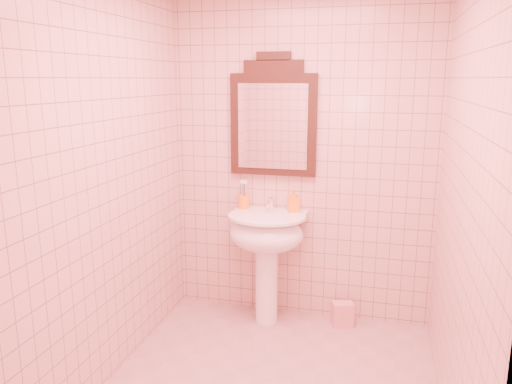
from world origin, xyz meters
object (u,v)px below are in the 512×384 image
(pedestal_sink, at_px, (267,241))
(soap_dispenser, at_px, (293,200))
(mirror, at_px, (273,119))
(towel, at_px, (342,314))
(toothbrush_cup, at_px, (244,201))

(pedestal_sink, bearing_deg, soap_dispenser, 39.69)
(mirror, height_order, soap_dispenser, mirror)
(pedestal_sink, xyz_separation_m, towel, (0.58, 0.08, -0.57))
(towel, bearing_deg, toothbrush_cup, 175.00)
(toothbrush_cup, height_order, soap_dispenser, toothbrush_cup)
(pedestal_sink, xyz_separation_m, toothbrush_cup, (-0.22, 0.15, 0.26))
(mirror, xyz_separation_m, towel, (0.58, -0.12, -1.46))
(mirror, height_order, toothbrush_cup, mirror)
(pedestal_sink, relative_size, towel, 4.61)
(pedestal_sink, relative_size, soap_dispenser, 4.79)
(toothbrush_cup, bearing_deg, soap_dispenser, -0.66)
(towel, bearing_deg, pedestal_sink, -172.24)
(toothbrush_cup, xyz_separation_m, soap_dispenser, (0.39, -0.00, 0.03))
(mirror, bearing_deg, toothbrush_cup, -166.69)
(pedestal_sink, distance_m, mirror, 0.92)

